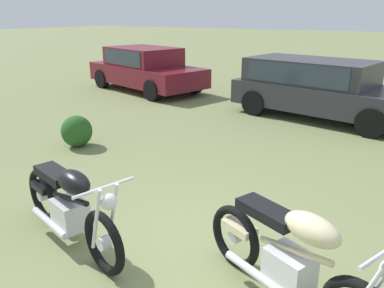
% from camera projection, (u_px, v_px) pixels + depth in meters
% --- Properties ---
extents(ground_plane, '(120.00, 120.00, 0.00)m').
position_uv_depth(ground_plane, '(174.00, 257.00, 4.14)').
color(ground_plane, olive).
extents(motorcycle_black, '(2.08, 0.84, 1.02)m').
position_uv_depth(motorcycle_black, '(69.00, 206.00, 4.23)').
color(motorcycle_black, black).
rests_on(motorcycle_black, ground).
extents(motorcycle_cream, '(1.93, 1.02, 1.02)m').
position_uv_depth(motorcycle_cream, '(290.00, 258.00, 3.32)').
color(motorcycle_cream, black).
rests_on(motorcycle_cream, ground).
extents(car_burgundy, '(4.67, 2.94, 1.43)m').
position_uv_depth(car_burgundy, '(145.00, 67.00, 12.90)').
color(car_burgundy, maroon).
rests_on(car_burgundy, ground).
extents(car_charcoal, '(4.54, 2.52, 1.43)m').
position_uv_depth(car_charcoal, '(317.00, 84.00, 9.51)').
color(car_charcoal, '#2D2D33').
rests_on(car_charcoal, ground).
extents(shrub_low, '(0.59, 0.61, 0.62)m').
position_uv_depth(shrub_low, '(77.00, 131.00, 7.51)').
color(shrub_low, '#23521E').
rests_on(shrub_low, ground).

